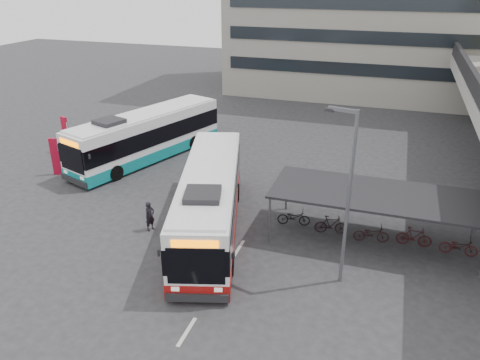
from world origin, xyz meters
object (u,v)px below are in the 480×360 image
(bus_main, at_px, (210,200))
(pedestrian, at_px, (150,216))
(bus_teal, at_px, (147,136))
(lamp_post, at_px, (347,190))

(bus_main, relative_size, pedestrian, 7.83)
(bus_main, bearing_deg, bus_teal, 118.30)
(bus_teal, relative_size, pedestrian, 7.81)
(pedestrian, bearing_deg, lamp_post, -77.40)
(lamp_post, bearing_deg, bus_main, 174.82)
(bus_teal, bearing_deg, lamp_post, -15.85)
(bus_teal, xyz_separation_m, lamp_post, (14.85, -10.26, 2.68))
(pedestrian, height_order, lamp_post, lamp_post)
(bus_main, relative_size, bus_teal, 1.00)
(bus_teal, distance_m, lamp_post, 18.25)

